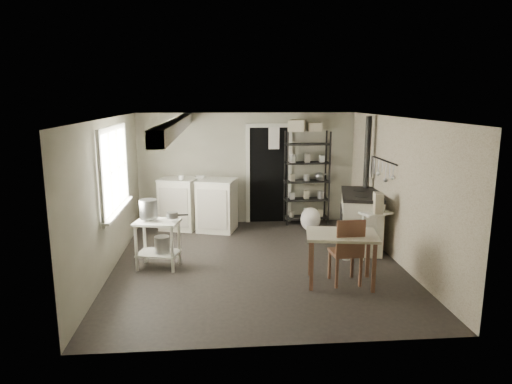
{
  "coord_description": "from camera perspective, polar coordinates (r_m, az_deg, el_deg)",
  "views": [
    {
      "loc": [
        -0.6,
        -6.9,
        2.6
      ],
      "look_at": [
        0.0,
        0.3,
        1.1
      ],
      "focal_mm": 32.0,
      "sensor_mm": 36.0,
      "label": 1
    }
  ],
  "objects": [
    {
      "name": "doorway",
      "position": [
        9.56,
        1.6,
        2.09
      ],
      "size": [
        0.96,
        0.1,
        2.08
      ],
      "primitive_type": null,
      "color": "silver",
      "rests_on": "ground"
    },
    {
      "name": "base_cabinets",
      "position": [
        9.19,
        -7.22,
        -1.84
      ],
      "size": [
        1.69,
        1.08,
        1.03
      ],
      "primitive_type": null,
      "rotation": [
        0.0,
        0.0,
        -0.29
      ],
      "color": "silver",
      "rests_on": "ground"
    },
    {
      "name": "table_cup",
      "position": [
        6.49,
        12.65,
        -4.59
      ],
      "size": [
        0.14,
        0.14,
        0.1
      ],
      "primitive_type": "imported",
      "rotation": [
        0.0,
        0.0,
        -0.37
      ],
      "color": "silver",
      "rests_on": "work_table"
    },
    {
      "name": "wall_back",
      "position": [
        9.53,
        -1.11,
        2.97
      ],
      "size": [
        4.5,
        0.02,
        2.3
      ],
      "primitive_type": "cube",
      "color": "#9C9985",
      "rests_on": "ground"
    },
    {
      "name": "shelf_jar",
      "position": [
        9.35,
        4.59,
        4.13
      ],
      "size": [
        0.1,
        0.1,
        0.2
      ],
      "primitive_type": "imported",
      "rotation": [
        0.0,
        0.0,
        0.16
      ],
      "color": "silver",
      "rests_on": "shelf_rack"
    },
    {
      "name": "counter_cup",
      "position": [
        8.99,
        -9.28,
        1.1
      ],
      "size": [
        0.12,
        0.12,
        0.09
      ],
      "primitive_type": "imported",
      "rotation": [
        0.0,
        0.0,
        -0.06
      ],
      "color": "silver",
      "rests_on": "base_cabinets"
    },
    {
      "name": "work_table",
      "position": [
        6.61,
        10.56,
        -8.1
      ],
      "size": [
        1.07,
        0.84,
        0.74
      ],
      "primitive_type": null,
      "rotation": [
        0.0,
        0.0,
        -0.17
      ],
      "color": "beige",
      "rests_on": "ground"
    },
    {
      "name": "side_ledge",
      "position": [
        7.71,
        14.64,
        -5.0
      ],
      "size": [
        0.58,
        0.44,
        0.79
      ],
      "primitive_type": null,
      "rotation": [
        0.0,
        0.0,
        0.37
      ],
      "color": "silver",
      "rests_on": "ground"
    },
    {
      "name": "chair",
      "position": [
        6.61,
        11.12,
        -7.15
      ],
      "size": [
        0.42,
        0.44,
        0.98
      ],
      "primitive_type": null,
      "rotation": [
        0.0,
        0.0,
        0.05
      ],
      "color": "brown",
      "rests_on": "ground"
    },
    {
      "name": "storage_box_b",
      "position": [
        9.41,
        7.32,
        7.91
      ],
      "size": [
        0.28,
        0.27,
        0.17
      ],
      "primitive_type": "cube",
      "rotation": [
        0.0,
        0.0,
        -0.06
      ],
      "color": "beige",
      "rests_on": "shelf_rack"
    },
    {
      "name": "storage_box_a",
      "position": [
        9.34,
        5.16,
        8.05
      ],
      "size": [
        0.41,
        0.38,
        0.23
      ],
      "primitive_type": "cube",
      "rotation": [
        0.0,
        0.0,
        -0.33
      ],
      "color": "beige",
      "rests_on": "shelf_rack"
    },
    {
      "name": "ceiling_beam",
      "position": [
        6.94,
        -9.82,
        8.26
      ],
      "size": [
        0.18,
        5.0,
        0.18
      ],
      "primitive_type": null,
      "color": "silver",
      "rests_on": "ceiling"
    },
    {
      "name": "stove",
      "position": [
        8.26,
        12.95,
        -3.73
      ],
      "size": [
        0.96,
        1.36,
        0.97
      ],
      "primitive_type": null,
      "rotation": [
        0.0,
        0.0,
        -0.24
      ],
      "color": "silver",
      "rests_on": "ground"
    },
    {
      "name": "ceiling",
      "position": [
        6.93,
        0.21,
        9.25
      ],
      "size": [
        5.0,
        5.0,
        0.0
      ],
      "primitive_type": "plane",
      "rotation": [
        3.14,
        0.0,
        0.0
      ],
      "color": "silver",
      "rests_on": "wall_back"
    },
    {
      "name": "floor_crock",
      "position": [
        7.66,
        11.22,
        -7.76
      ],
      "size": [
        0.14,
        0.14,
        0.16
      ],
      "primitive_type": "cylinder",
      "rotation": [
        0.0,
        0.0,
        0.13
      ],
      "color": "silver",
      "rests_on": "ground"
    },
    {
      "name": "wall_front",
      "position": [
        4.67,
        2.89,
        -6.35
      ],
      "size": [
        4.5,
        0.02,
        2.3
      ],
      "primitive_type": "cube",
      "color": "#9C9985",
      "rests_on": "ground"
    },
    {
      "name": "flour_sack",
      "position": [
        9.1,
        6.83,
        -3.39
      ],
      "size": [
        0.41,
        0.36,
        0.48
      ],
      "primitive_type": "ellipsoid",
      "rotation": [
        0.0,
        0.0,
        -0.05
      ],
      "color": "silver",
      "rests_on": "ground"
    },
    {
      "name": "utensil_rail",
      "position": [
        8.07,
        15.54,
        3.83
      ],
      "size": [
        0.06,
        1.2,
        0.44
      ],
      "primitive_type": null,
      "color": "#A7A7AA",
      "rests_on": "wall_right"
    },
    {
      "name": "wallpaper_panel",
      "position": [
        7.6,
        17.28,
        0.2
      ],
      "size": [
        0.01,
        5.0,
        2.3
      ],
      "primitive_type": null,
      "color": "#B7AD95",
      "rests_on": "wall_right"
    },
    {
      "name": "mixing_bowl",
      "position": [
        9.08,
        -7.01,
        1.2
      ],
      "size": [
        0.28,
        0.28,
        0.07
      ],
      "primitive_type": "imported",
      "rotation": [
        0.0,
        0.0,
        0.01
      ],
      "color": "silver",
      "rests_on": "base_cabinets"
    },
    {
      "name": "stockpot",
      "position": [
        7.11,
        -13.3,
        -2.08
      ],
      "size": [
        0.33,
        0.33,
        0.29
      ],
      "primitive_type": "cylinder",
      "rotation": [
        0.0,
        0.0,
        -0.25
      ],
      "color": "#A7A7AA",
      "rests_on": "prep_table"
    },
    {
      "name": "wall_left",
      "position": [
        7.24,
        -17.84,
        -0.39
      ],
      "size": [
        0.02,
        5.0,
        2.3
      ],
      "primitive_type": "cube",
      "color": "#9C9985",
      "rests_on": "ground"
    },
    {
      "name": "prep_table",
      "position": [
        7.24,
        -12.15,
        -6.23
      ],
      "size": [
        0.73,
        0.59,
        0.75
      ],
      "primitive_type": null,
      "rotation": [
        0.0,
        0.0,
        -0.2
      ],
      "color": "silver",
      "rests_on": "ground"
    },
    {
      "name": "floor",
      "position": [
        7.4,
        0.2,
        -8.85
      ],
      "size": [
        5.0,
        5.0,
        0.0
      ],
      "primitive_type": "plane",
      "color": "black",
      "rests_on": "ground"
    },
    {
      "name": "bucket",
      "position": [
        7.2,
        -11.66,
        -6.43
      ],
      "size": [
        0.26,
        0.26,
        0.25
      ],
      "primitive_type": "cylinder",
      "rotation": [
        0.0,
        0.0,
        0.14
      ],
      "color": "#A7A7AA",
      "rests_on": "prep_table"
    },
    {
      "name": "stovepipe",
      "position": [
        8.52,
        13.74,
        4.59
      ],
      "size": [
        0.15,
        0.15,
        1.47
      ],
      "primitive_type": null,
      "rotation": [
        0.0,
        0.0,
        0.43
      ],
      "color": "black",
      "rests_on": "stove"
    },
    {
      "name": "shelf_rack",
      "position": [
        9.53,
        6.37,
        1.68
      ],
      "size": [
        0.92,
        0.38,
        1.93
      ],
      "primitive_type": null,
      "rotation": [
        0.0,
        0.0,
        0.03
      ],
      "color": "black",
      "rests_on": "ground"
    },
    {
      "name": "wall_right",
      "position": [
        7.6,
        17.35,
        0.2
      ],
      "size": [
        0.02,
        5.0,
        2.3
      ],
      "primitive_type": "cube",
      "color": "#9C9985",
      "rests_on": "ground"
    },
    {
      "name": "window",
      "position": [
        7.36,
        -17.44,
        2.6
      ],
      "size": [
        0.12,
        1.76,
        1.28
      ],
      "primitive_type": null,
      "color": "silver",
      "rests_on": "wall_left"
    },
    {
      "name": "oats_box",
      "position": [
        7.52,
        15.04,
        -0.88
      ],
      "size": [
        0.16,
        0.23,
        0.33
      ],
      "primitive_type": "cube",
      "rotation": [
        0.0,
        0.0,
        -0.13
      ],
      "color": "beige",
      "rests_on": "side_ledge"
    },
    {
      "name": "saucepan",
      "position": [
        7.04,
        -10.43,
        -2.86
      ],
      "size": [
        0.22,
        0.22,
        0.09
      ],
      "primitive_type": "cylinder",
      "rotation": [
        0.0,
        0.0,
        -0.42
      ],
      "color": "#A7A7AA",
      "rests_on": "prep_table"
    }
  ]
}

